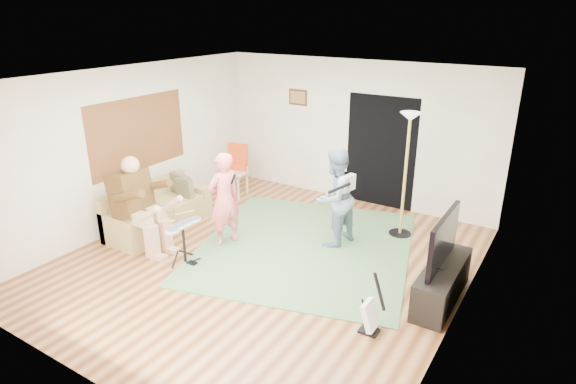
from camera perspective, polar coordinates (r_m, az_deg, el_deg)
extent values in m
plane|color=brown|center=(7.29, -2.61, -8.15)|extent=(6.00, 6.00, 0.00)
plane|color=white|center=(6.44, -3.00, 13.38)|extent=(6.00, 6.00, 0.00)
plane|color=brown|center=(8.62, -17.30, 6.60)|extent=(0.00, 2.05, 2.05)
plane|color=black|center=(9.13, 10.92, 4.67)|extent=(2.10, 0.00, 2.10)
cube|color=#3F2314|center=(9.71, 1.19, 11.15)|extent=(0.42, 0.03, 0.32)
cube|color=#4B7547|center=(7.70, 2.02, -6.42)|extent=(4.01, 4.22, 0.02)
cube|color=#A48D52|center=(8.52, -15.00, -3.03)|extent=(0.76, 1.51, 0.37)
cube|color=#A48D52|center=(8.68, -16.57, -1.40)|extent=(0.14, 1.87, 0.76)
cube|color=#A48D52|center=(9.04, -11.20, -0.77)|extent=(0.76, 0.18, 0.53)
cube|color=#A48D52|center=(8.00, -19.41, -4.52)|extent=(0.76, 0.18, 0.53)
cube|color=#513516|center=(7.77, -18.16, -0.08)|extent=(0.42, 0.54, 0.69)
sphere|color=tan|center=(7.57, -18.18, 3.06)|extent=(0.27, 0.27, 0.27)
cylinder|color=black|center=(7.27, -12.22, -6.00)|extent=(0.04, 0.04, 0.58)
cube|color=silver|center=(7.15, -12.38, -4.00)|extent=(0.11, 0.58, 0.03)
imported|color=#F86C71|center=(7.57, -7.59, -0.86)|extent=(0.51, 0.64, 1.51)
imported|color=#708BA5|center=(7.51, 5.57, -0.71)|extent=(0.75, 0.88, 1.58)
cube|color=black|center=(5.93, 9.58, -15.90)|extent=(0.22, 0.18, 0.03)
cube|color=white|center=(5.80, 9.70, -14.21)|extent=(0.17, 0.26, 0.34)
cylinder|color=black|center=(5.59, 10.78, -11.53)|extent=(0.18, 0.04, 0.45)
cylinder|color=black|center=(8.30, 13.11, -4.82)|extent=(0.37, 0.37, 0.03)
cylinder|color=tan|center=(7.93, 13.69, 1.60)|extent=(0.05, 0.05, 1.95)
cone|color=white|center=(7.67, 14.32, 8.66)|extent=(0.33, 0.33, 0.13)
cube|color=#D7B48C|center=(9.66, -6.43, 2.21)|extent=(0.50, 0.50, 0.04)
cube|color=#DF4917|center=(9.70, -5.79, 4.45)|extent=(0.43, 0.15, 0.44)
cube|color=black|center=(6.57, 17.79, -10.23)|extent=(0.40, 1.40, 0.50)
cube|color=black|center=(6.31, 17.94, -5.43)|extent=(0.06, 1.15, 0.67)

